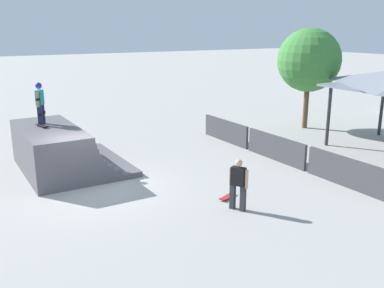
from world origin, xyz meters
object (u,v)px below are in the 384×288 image
object	(u,v)px
skateboard_on_deck	(42,126)
bystander_walking	(238,182)
skateboard_on_ground	(227,197)
skater_on_deck	(40,101)
tree_beside_pavilion	(309,60)

from	to	relation	value
skateboard_on_deck	bystander_walking	xyz separation A→B (m)	(6.90, 4.19, -0.90)
bystander_walking	skateboard_on_ground	world-z (taller)	bystander_walking
skateboard_on_deck	bystander_walking	size ratio (longest dim) A/B	0.49
skater_on_deck	skateboard_on_ground	world-z (taller)	skater_on_deck
skateboard_on_ground	bystander_walking	bearing A→B (deg)	50.15
skateboard_on_ground	tree_beside_pavilion	bearing A→B (deg)	-171.40
bystander_walking	skateboard_on_deck	bearing A→B (deg)	4.50
skateboard_on_deck	tree_beside_pavilion	world-z (taller)	tree_beside_pavilion
tree_beside_pavilion	skateboard_on_ground	bearing A→B (deg)	-57.43
bystander_walking	tree_beside_pavilion	distance (m)	12.59
skateboard_on_deck	skateboard_on_ground	world-z (taller)	skateboard_on_deck
bystander_walking	tree_beside_pavilion	xyz separation A→B (m)	(-7.12, 9.99, 2.82)
skater_on_deck	skateboard_on_deck	xyz separation A→B (m)	(0.43, -0.09, -0.89)
skateboard_on_deck	skateboard_on_ground	size ratio (longest dim) A/B	1.00
skateboard_on_deck	tree_beside_pavilion	size ratio (longest dim) A/B	0.15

